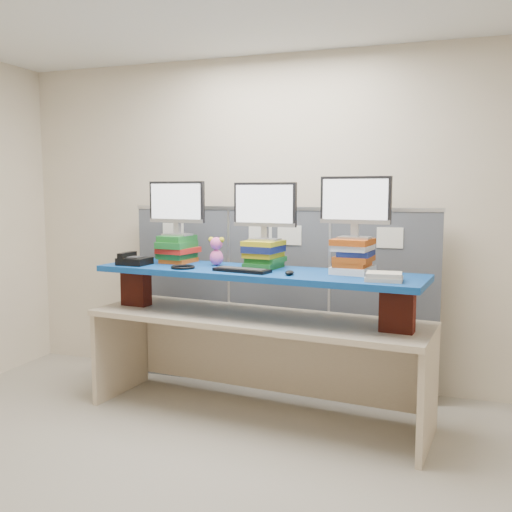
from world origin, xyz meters
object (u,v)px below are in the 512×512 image
(monitor_center, at_px, (265,208))
(desk_phone, at_px, (134,260))
(monitor_right, at_px, (355,203))
(desk, at_px, (256,336))
(monitor_left, at_px, (177,205))
(keyboard, at_px, (242,270))
(blue_board, at_px, (256,273))

(monitor_center, xyz_separation_m, desk_phone, (-1.01, -0.15, -0.41))
(monitor_right, bearing_deg, desk, -170.22)
(monitor_left, distance_m, desk_phone, 0.54)
(monitor_center, bearing_deg, keyboard, -103.99)
(monitor_right, bearing_deg, blue_board, -170.22)
(keyboard, bearing_deg, monitor_center, 81.19)
(monitor_left, bearing_deg, blue_board, -9.10)
(blue_board, distance_m, monitor_right, 0.86)
(blue_board, height_order, monitor_right, monitor_right)
(monitor_left, height_order, monitor_right, monitor_right)
(desk, bearing_deg, monitor_left, 170.90)
(desk, bearing_deg, desk_phone, -172.00)
(monitor_left, relative_size, keyboard, 1.13)
(desk, height_order, monitor_right, monitor_right)
(monitor_right, bearing_deg, monitor_left, 180.00)
(blue_board, height_order, desk_phone, desk_phone)
(monitor_center, relative_size, desk_phone, 2.13)
(desk, relative_size, blue_board, 1.07)
(monitor_left, relative_size, monitor_right, 1.00)
(monitor_center, distance_m, monitor_right, 0.67)
(desk, height_order, desk_phone, desk_phone)
(desk_phone, bearing_deg, keyboard, -3.72)
(monitor_left, distance_m, keyboard, 0.86)
(desk, xyz_separation_m, keyboard, (-0.06, -0.13, 0.50))
(monitor_left, relative_size, monitor_center, 1.00)
(desk, distance_m, monitor_right, 1.19)
(desk_phone, bearing_deg, blue_board, 4.08)
(monitor_right, bearing_deg, keyboard, -161.06)
(blue_board, xyz_separation_m, keyboard, (-0.06, -0.13, 0.03))
(monitor_right, xyz_separation_m, desk_phone, (-1.68, -0.08, -0.45))
(blue_board, height_order, keyboard, keyboard)
(keyboard, height_order, desk_phone, desk_phone)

